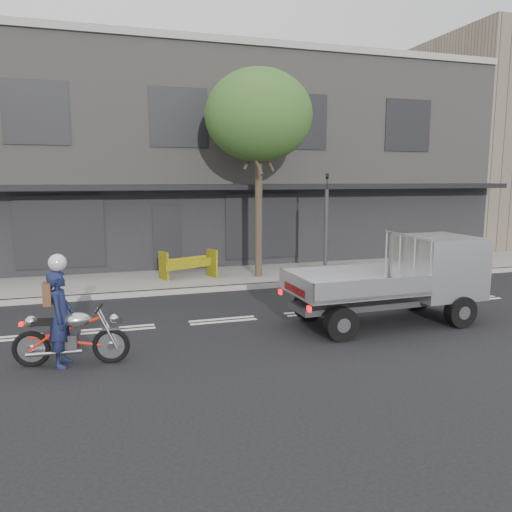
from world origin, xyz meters
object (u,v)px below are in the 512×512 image
object	(u,v)px
street_tree	(259,116)
construction_barrier	(190,265)
rider	(61,319)
traffic_light_pole	(326,232)
motorcycle	(71,335)
flatbed_ute	(423,271)

from	to	relation	value
street_tree	construction_barrier	world-z (taller)	street_tree
street_tree	rider	world-z (taller)	street_tree
traffic_light_pole	motorcycle	distance (m)	9.23
traffic_light_pole	flatbed_ute	distance (m)	4.69
rider	flatbed_ute	world-z (taller)	flatbed_ute
traffic_light_pole	motorcycle	bearing A→B (deg)	-144.60
street_tree	rider	bearing A→B (deg)	-132.39
construction_barrier	traffic_light_pole	bearing A→B (deg)	-12.85
motorcycle	construction_barrier	world-z (taller)	construction_barrier
traffic_light_pole	street_tree	bearing A→B (deg)	156.97
traffic_light_pole	rider	distance (m)	9.32
motorcycle	flatbed_ute	xyz separation A→B (m)	(7.82, 0.66, 0.64)
flatbed_ute	construction_barrier	distance (m)	7.29
traffic_light_pole	motorcycle	size ratio (longest dim) A/B	1.71
rider	flatbed_ute	bearing A→B (deg)	-75.86
motorcycle	street_tree	bearing A→B (deg)	57.81
flatbed_ute	construction_barrier	xyz separation A→B (m)	(-4.61, 5.62, -0.57)
rider	traffic_light_pole	bearing A→B (deg)	-45.72
motorcycle	flatbed_ute	size ratio (longest dim) A/B	0.45
motorcycle	rider	xyz separation A→B (m)	(-0.15, 0.00, 0.33)
street_tree	motorcycle	size ratio (longest dim) A/B	3.29
motorcycle	rider	world-z (taller)	rider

